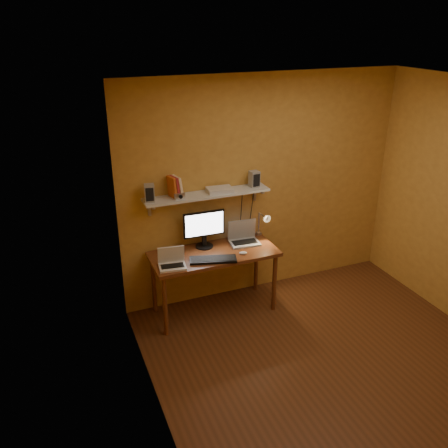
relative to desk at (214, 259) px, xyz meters
name	(u,v)px	position (x,y,z in m)	size (l,w,h in m)	color
room	(344,244)	(0.74, -1.28, 0.64)	(3.44, 3.24, 2.64)	#5C2F17
desk	(214,259)	(0.00, 0.00, 0.00)	(1.40, 0.60, 0.75)	brown
wall_shelf	(207,195)	(0.00, 0.19, 0.69)	(1.40, 0.25, 0.21)	silver
monitor	(204,227)	(-0.05, 0.17, 0.32)	(0.47, 0.20, 0.42)	black
laptop	(243,237)	(0.41, 0.12, 0.15)	(0.35, 0.27, 0.25)	#93969B
netbook	(172,261)	(-0.51, -0.13, 0.14)	(0.30, 0.24, 0.21)	silver
keyboard	(213,260)	(-0.08, -0.18, 0.10)	(0.50, 0.17, 0.03)	black
mouse	(243,253)	(0.28, -0.16, 0.10)	(0.09, 0.06, 0.03)	silver
desk_lamp	(263,222)	(0.66, 0.13, 0.29)	(0.09, 0.23, 0.38)	silver
speaker_left	(150,193)	(-0.63, 0.19, 0.80)	(0.10, 0.10, 0.18)	#93969B
speaker_right	(254,179)	(0.56, 0.20, 0.80)	(0.10, 0.10, 0.18)	#93969B
books	(175,187)	(-0.35, 0.21, 0.82)	(0.15, 0.16, 0.23)	#BF521B
shelf_camera	(180,196)	(-0.33, 0.13, 0.74)	(0.12, 0.06, 0.07)	silver
router	(220,190)	(0.14, 0.19, 0.73)	(0.28, 0.18, 0.05)	silver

